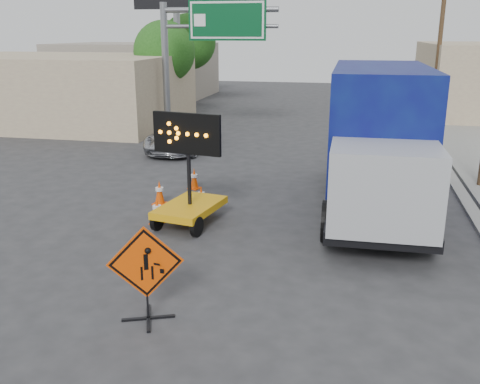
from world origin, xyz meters
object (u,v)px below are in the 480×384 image
(arrow_board, at_px, (190,201))
(pickup_truck, at_px, (181,136))
(box_truck, at_px, (378,147))
(construction_sign, at_px, (146,272))

(arrow_board, relative_size, pickup_truck, 0.65)
(arrow_board, relative_size, box_truck, 0.35)
(arrow_board, height_order, box_truck, box_truck)
(construction_sign, distance_m, pickup_truck, 15.43)
(arrow_board, height_order, pickup_truck, arrow_board)
(construction_sign, distance_m, arrow_board, 5.36)
(construction_sign, xyz_separation_m, arrow_board, (-0.80, 5.29, -0.29))
(construction_sign, xyz_separation_m, box_truck, (4.42, 7.94, 0.96))
(construction_sign, distance_m, box_truck, 9.14)
(construction_sign, relative_size, pickup_truck, 0.38)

